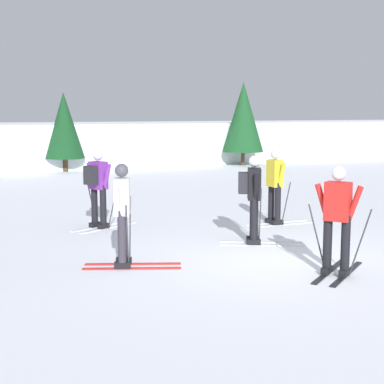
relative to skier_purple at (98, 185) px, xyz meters
The scene contains 9 objects.
ground_plane 4.59m from the skier_purple, 61.86° to the right, with size 120.00×120.00×0.00m, color white.
far_snow_ridge 16.11m from the skier_purple, 82.44° to the left, with size 80.00×6.91×2.00m, color white.
skier_purple is the anchor object (origin of this frame).
skier_red 5.65m from the skier_purple, 65.60° to the right, with size 1.52×1.23×1.71m.
skier_white 3.31m from the skier_purple, 98.85° to the right, with size 1.62×0.97×1.71m.
skier_black 3.55m from the skier_purple, 50.05° to the right, with size 1.59×1.07×1.71m.
skier_yellow 3.95m from the skier_purple, 18.28° to the right, with size 1.61×1.00×1.71m.
conifer_far_left 15.92m from the skier_purple, 48.48° to the left, with size 1.95×1.95×3.94m.
conifer_far_centre 12.75m from the skier_purple, 80.36° to the left, with size 1.69×1.69×3.37m.
Camera 1 is at (-5.54, -8.16, 2.53)m, focal length 54.08 mm.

